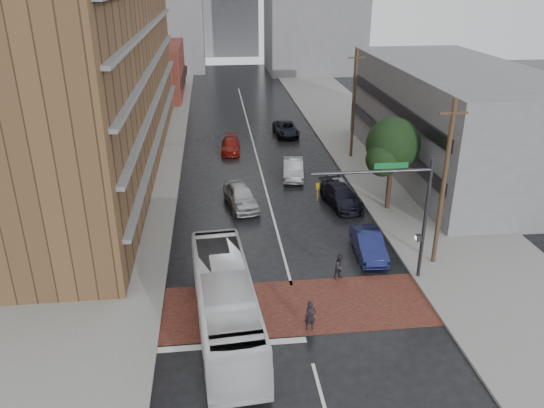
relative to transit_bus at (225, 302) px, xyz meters
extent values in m
plane|color=black|center=(3.75, 1.00, -1.55)|extent=(160.00, 160.00, 0.00)
cube|color=brown|center=(3.75, 1.50, -1.54)|extent=(14.00, 5.00, 0.02)
cube|color=gray|center=(-7.75, 26.00, -1.47)|extent=(9.00, 90.00, 0.15)
cube|color=gray|center=(15.25, 26.00, -1.47)|extent=(9.00, 90.00, 0.15)
cube|color=brown|center=(-10.25, 25.00, 12.45)|extent=(10.00, 44.00, 28.00)
cube|color=brown|center=(-8.25, 55.00, 1.95)|extent=(8.00, 16.00, 7.00)
cube|color=slate|center=(20.25, 21.00, 2.95)|extent=(11.00, 26.00, 9.00)
cylinder|color=#332319|center=(12.25, 13.00, 0.45)|extent=(0.36, 0.36, 4.00)
sphere|color=black|center=(12.25, 13.00, 3.45)|extent=(3.80, 3.80, 3.80)
sphere|color=black|center=(11.35, 12.20, 2.65)|extent=(2.40, 2.40, 2.40)
sphere|color=black|center=(13.05, 13.80, 2.85)|extent=(2.60, 2.60, 2.60)
cylinder|color=#2D2D33|center=(11.05, 3.50, 2.05)|extent=(0.20, 0.20, 7.20)
cylinder|color=#2D2D33|center=(7.85, 3.50, 5.05)|extent=(6.40, 0.16, 0.16)
imported|color=gold|center=(5.05, 3.50, 4.05)|extent=(0.20, 0.16, 1.00)
cube|color=#0C5926|center=(8.85, 3.50, 5.35)|extent=(1.80, 0.05, 0.30)
cube|color=#2D2D33|center=(10.80, 3.50, 1.05)|extent=(0.30, 0.30, 0.35)
cylinder|color=#473321|center=(12.55, 5.00, 3.45)|extent=(0.26, 0.26, 10.00)
cube|color=#473321|center=(12.55, 5.00, 7.65)|extent=(1.60, 0.12, 0.12)
cylinder|color=#473321|center=(12.55, 25.00, 3.45)|extent=(0.26, 0.26, 10.00)
cube|color=#473321|center=(12.55, 25.00, 7.65)|extent=(1.60, 0.12, 0.12)
imported|color=silver|center=(0.00, 0.00, 0.00)|extent=(3.45, 11.29, 3.10)
imported|color=black|center=(4.07, -0.50, -0.77)|extent=(0.58, 0.39, 1.55)
imported|color=#272226|center=(6.60, 4.00, -0.80)|extent=(0.89, 0.80, 1.50)
imported|color=#AEB0B6|center=(1.57, 14.72, -0.70)|extent=(2.84, 5.27, 1.70)
imported|color=#B2B4BA|center=(6.35, 20.39, -0.77)|extent=(2.25, 4.90, 1.56)
imported|color=maroon|center=(1.35, 28.02, -0.91)|extent=(2.08, 4.53, 1.28)
imported|color=black|center=(7.48, 33.19, -0.85)|extent=(2.52, 5.13, 1.40)
imported|color=#151B4B|center=(8.95, 6.45, -0.81)|extent=(1.81, 4.59, 1.49)
imported|color=black|center=(9.05, 14.19, -0.82)|extent=(2.84, 5.31, 1.46)
imported|color=#A3A7AA|center=(9.36, 17.00, -0.91)|extent=(2.13, 3.94, 1.27)
camera|label=1|loc=(-0.16, -21.50, 14.51)|focal=35.00mm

